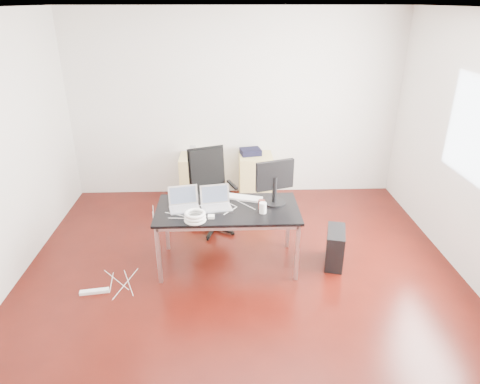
{
  "coord_description": "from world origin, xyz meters",
  "views": [
    {
      "loc": [
        -0.16,
        -3.92,
        2.86
      ],
      "look_at": [
        0.0,
        0.55,
        0.85
      ],
      "focal_mm": 32.0,
      "sensor_mm": 36.0,
      "label": 1
    }
  ],
  "objects_px": {
    "desk": "(228,212)",
    "filing_cabinet_right": "(255,177)",
    "office_chair": "(211,187)",
    "pc_tower": "(335,247)",
    "filing_cabinet_left": "(197,178)"
  },
  "relations": [
    {
      "from": "desk",
      "to": "filing_cabinet_right",
      "type": "bearing_deg",
      "value": 76.4
    },
    {
      "from": "desk",
      "to": "filing_cabinet_right",
      "type": "xyz_separation_m",
      "value": [
        0.45,
        1.85,
        -0.33
      ]
    },
    {
      "from": "desk",
      "to": "office_chair",
      "type": "relative_size",
      "value": 1.48
    },
    {
      "from": "office_chair",
      "to": "pc_tower",
      "type": "height_order",
      "value": "office_chair"
    },
    {
      "from": "filing_cabinet_left",
      "to": "filing_cabinet_right",
      "type": "height_order",
      "value": "same"
    },
    {
      "from": "desk",
      "to": "filing_cabinet_left",
      "type": "bearing_deg",
      "value": 103.98
    },
    {
      "from": "desk",
      "to": "pc_tower",
      "type": "distance_m",
      "value": 1.33
    },
    {
      "from": "desk",
      "to": "office_chair",
      "type": "distance_m",
      "value": 0.93
    },
    {
      "from": "desk",
      "to": "office_chair",
      "type": "xyz_separation_m",
      "value": [
        -0.22,
        0.9,
        -0.07
      ]
    },
    {
      "from": "office_chair",
      "to": "pc_tower",
      "type": "xyz_separation_m",
      "value": [
        1.47,
        -0.95,
        -0.39
      ]
    },
    {
      "from": "filing_cabinet_right",
      "to": "pc_tower",
      "type": "relative_size",
      "value": 1.56
    },
    {
      "from": "desk",
      "to": "filing_cabinet_left",
      "type": "distance_m",
      "value": 1.93
    },
    {
      "from": "filing_cabinet_right",
      "to": "pc_tower",
      "type": "xyz_separation_m",
      "value": [
        0.8,
        -1.9,
        -0.13
      ]
    },
    {
      "from": "office_chair",
      "to": "desk",
      "type": "bearing_deg",
      "value": -97.63
    },
    {
      "from": "pc_tower",
      "to": "desk",
      "type": "bearing_deg",
      "value": -167.8
    }
  ]
}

